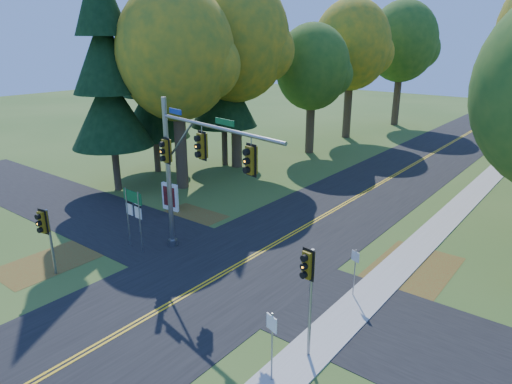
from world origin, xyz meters
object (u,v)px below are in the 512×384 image
Objects in this scene: info_kiosk at (170,197)px; route_sign_cluster at (133,208)px; traffic_mast at (190,162)px; east_signal_pole at (308,277)px.

route_sign_cluster is at bearing -62.24° from info_kiosk.
route_sign_cluster is 5.96m from info_kiosk.
traffic_mast is 4.77× the size of info_kiosk.
east_signal_pole is at bearing -28.11° from info_kiosk.
traffic_mast is 4.33m from route_sign_cluster.
info_kiosk is at bearing 124.40° from route_sign_cluster.
east_signal_pole is 16.20m from info_kiosk.
traffic_mast is at bearing 21.66° from route_sign_cluster.
traffic_mast reaches higher than route_sign_cluster.
info_kiosk is (-6.15, 3.95, -4.14)m from traffic_mast.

